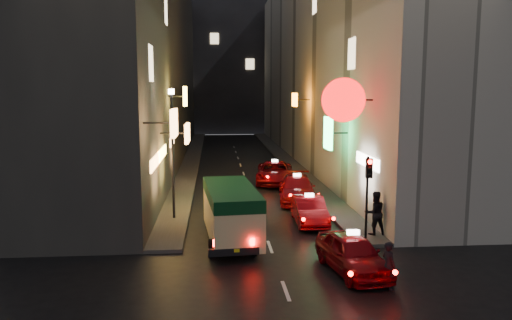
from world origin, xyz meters
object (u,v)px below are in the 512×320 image
object	(u,v)px
taxi_near	(353,250)
pedestrian_crossing	(389,262)
lamp_post	(172,145)
minibus	(231,208)
traffic_light	(368,181)

from	to	relation	value
taxi_near	pedestrian_crossing	xyz separation A→B (m)	(0.75, -1.51, 0.09)
lamp_post	taxi_near	bearing A→B (deg)	-48.20
minibus	taxi_near	world-z (taller)	minibus
minibus	traffic_light	distance (m)	5.73
taxi_near	traffic_light	world-z (taller)	traffic_light
minibus	lamp_post	distance (m)	5.11
minibus	lamp_post	size ratio (longest dim) A/B	0.90
minibus	traffic_light	size ratio (longest dim) A/B	1.61
pedestrian_crossing	traffic_light	xyz separation A→B (m)	(0.70, 4.54, 1.81)
taxi_near	pedestrian_crossing	bearing A→B (deg)	-63.71
pedestrian_crossing	traffic_light	distance (m)	4.94
traffic_light	lamp_post	world-z (taller)	lamp_post
pedestrian_crossing	lamp_post	bearing A→B (deg)	19.97
pedestrian_crossing	minibus	bearing A→B (deg)	22.66
pedestrian_crossing	traffic_light	size ratio (longest dim) A/B	0.50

